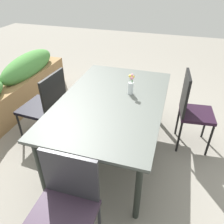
# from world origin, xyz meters

# --- Properties ---
(ground_plane) EXTENTS (12.00, 12.00, 0.00)m
(ground_plane) POSITION_xyz_m (0.00, 0.00, 0.00)
(ground_plane) COLOR gray
(dining_table) EXTENTS (1.83, 1.15, 0.76)m
(dining_table) POSITION_xyz_m (-0.08, -0.09, 0.70)
(dining_table) COLOR #4C514C
(dining_table) RESTS_ON ground
(chair_end_left) EXTENTS (0.49, 0.49, 0.92)m
(chair_end_left) POSITION_xyz_m (-1.31, -0.09, 0.53)
(chair_end_left) COLOR #3B2B3D
(chair_end_left) RESTS_ON ground
(chair_far_side) EXTENTS (0.53, 0.53, 0.96)m
(chair_far_side) POSITION_xyz_m (-0.07, 0.79, 0.54)
(chair_far_side) COLOR black
(chair_far_side) RESTS_ON ground
(chair_near_right) EXTENTS (0.44, 0.44, 1.01)m
(chair_near_right) POSITION_xyz_m (0.32, -0.99, 0.57)
(chair_near_right) COLOR black
(chair_near_right) RESTS_ON ground
(flower_vase) EXTENTS (0.06, 0.07, 0.26)m
(flower_vase) POSITION_xyz_m (0.11, -0.26, 0.87)
(flower_vase) COLOR silver
(flower_vase) RESTS_ON dining_table
(planter_box) EXTENTS (2.92, 0.38, 0.81)m
(planter_box) POSITION_xyz_m (0.17, 1.66, 0.38)
(planter_box) COLOR olive
(planter_box) RESTS_ON ground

